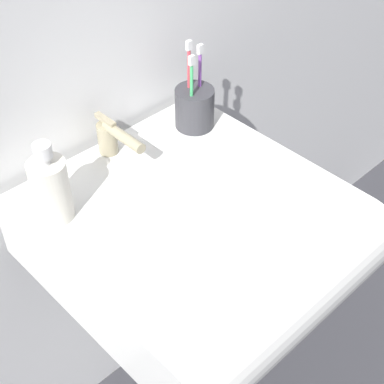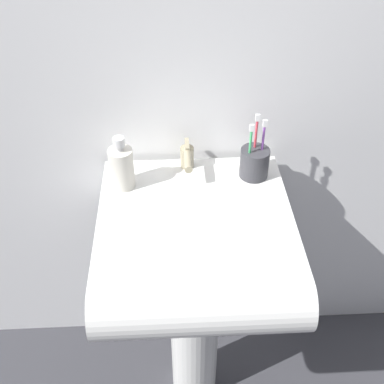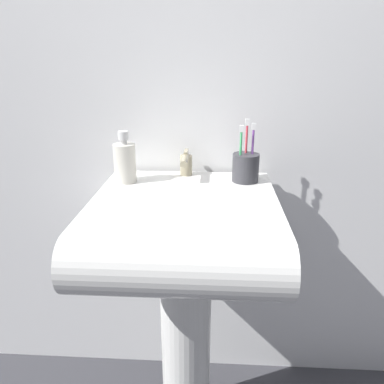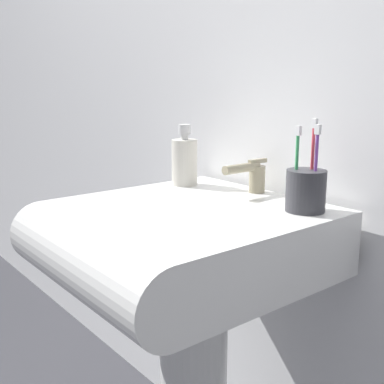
% 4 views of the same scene
% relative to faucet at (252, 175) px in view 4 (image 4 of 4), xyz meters
% --- Properties ---
extents(wall_back, '(5.00, 0.05, 2.40)m').
position_rel_faucet_xyz_m(wall_back, '(0.01, 0.10, 0.29)').
color(wall_back, white).
rests_on(wall_back, ground).
extents(sink_basin, '(0.52, 0.57, 0.14)m').
position_rel_faucet_xyz_m(sink_basin, '(0.01, -0.25, -0.12)').
color(sink_basin, white).
rests_on(sink_basin, sink_pedestal).
extents(faucet, '(0.04, 0.14, 0.08)m').
position_rel_faucet_xyz_m(faucet, '(0.00, 0.00, 0.00)').
color(faucet, tan).
rests_on(faucet, sink_basin).
extents(toothbrush_cup, '(0.08, 0.08, 0.19)m').
position_rel_faucet_xyz_m(toothbrush_cup, '(0.19, -0.04, 0.00)').
color(toothbrush_cup, '#38383D').
rests_on(toothbrush_cup, sink_basin).
extents(soap_bottle, '(0.07, 0.07, 0.16)m').
position_rel_faucet_xyz_m(soap_bottle, '(-0.19, -0.07, 0.02)').
color(soap_bottle, silver).
rests_on(soap_bottle, sink_basin).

